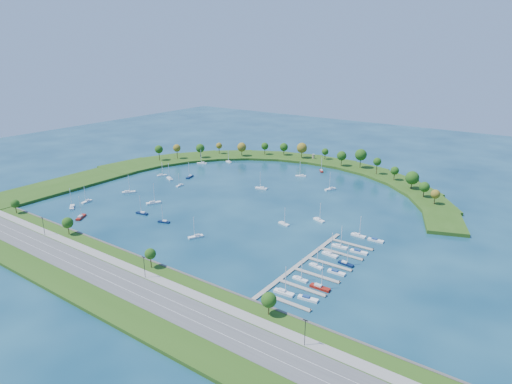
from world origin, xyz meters
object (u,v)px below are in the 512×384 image
Objects in this scene: moored_boat_12 at (229,161)px; docked_boat_5 at (336,272)px; moored_boat_14 at (164,221)px; moored_boat_17 at (180,185)px; moored_boat_13 at (153,202)px; moored_boat_15 at (321,170)px; harbor_tower at (313,156)px; docked_boat_8 at (339,246)px; docked_boat_3 at (320,287)px; moored_boat_2 at (129,192)px; docked_boat_10 at (358,235)px; moored_boat_4 at (190,176)px; moored_boat_3 at (72,207)px; docked_boat_1 at (308,298)px; moored_boat_10 at (142,213)px; docked_boat_4 at (316,265)px; moored_boat_0 at (196,236)px; docked_boat_11 at (376,240)px; docked_boat_7 at (346,263)px; docked_boat_6 at (330,254)px; docked_boat_2 at (300,278)px; dock_system at (315,267)px; moored_boat_7 at (170,178)px; moored_boat_1 at (284,223)px; moored_boat_9 at (301,176)px; moored_boat_11 at (81,217)px; moored_boat_6 at (87,201)px; moored_boat_16 at (330,189)px; moored_boat_8 at (261,188)px; moored_boat_18 at (162,175)px; moored_boat_5 at (202,163)px; moored_boat_19 at (319,219)px; docked_boat_9 at (359,252)px; docked_boat_0 at (284,292)px.

moored_boat_12 reaches higher than docked_boat_5.
moored_boat_17 is at bearing -70.52° from moored_boat_14.
moored_boat_15 is at bearing 8.05° from moored_boat_13.
harbor_tower is 181.40m from docked_boat_8.
moored_boat_15 is (22.90, -28.60, -3.15)m from harbor_tower.
moored_boat_12 is at bearing 138.27° from docked_boat_3.
docked_boat_10 is at bearing -42.69° from moored_boat_2.
docked_boat_8 is at bearing 57.61° from moored_boat_4.
moored_boat_3 reaches higher than docked_boat_1.
moored_boat_10 is 120.02m from docked_boat_4.
docked_boat_11 is (81.26, 51.63, -0.28)m from moored_boat_0.
docked_boat_7 is at bearing -95.58° from docked_boat_11.
moored_boat_0 reaches higher than harbor_tower.
docked_boat_4 is 0.86× the size of docked_boat_8.
docked_boat_6 is 1.46× the size of docked_boat_11.
moored_boat_0 is at bearing 175.76° from docked_boat_2.
docked_boat_10 is (2.62, 45.23, 0.55)m from dock_system.
docked_boat_7 is at bearing -171.54° from moored_boat_7.
docked_boat_6 reaches higher than moored_boat_1.
moored_boat_11 is at bearing 41.71° from moored_boat_9.
moored_boat_6 reaches higher than dock_system.
moored_boat_2 reaches higher than moored_boat_16.
moored_boat_17 is 157.54m from docked_boat_2.
docked_boat_8 reaches higher than moored_boat_17.
docked_boat_3 reaches higher than moored_boat_16.
moored_boat_17 is 144.48m from docked_boat_8.
moored_boat_2 is at bearing 112.31° from moored_boat_15.
moored_boat_11 is at bearing -9.67° from moored_boat_16.
docked_boat_2 is (88.24, -97.75, -0.07)m from moored_boat_8.
harbor_tower is 222.85m from docked_boat_3.
moored_boat_18 reaches higher than moored_boat_1.
docked_boat_3 is at bearing -94.22° from docked_boat_11.
moored_boat_7 is 1.20× the size of docked_boat_2.
moored_boat_17 is (-44.52, -124.86, -3.20)m from harbor_tower.
moored_boat_3 is 81.67m from moored_boat_7.
moored_boat_13 reaches higher than moored_boat_7.
moored_boat_13 reaches higher than docked_boat_6.
moored_boat_5 is 229.04m from docked_boat_1.
moored_boat_11 reaches higher than moored_boat_14.
moored_boat_18 is (-52.49, 65.76, -0.02)m from moored_boat_10.
moored_boat_7 is 135.40m from moored_boat_19.
docked_boat_8 is at bearing -49.27° from moored_boat_2.
docked_boat_11 is (12.34, 43.81, -0.24)m from docked_boat_4.
moored_boat_1 is 136.11m from moored_boat_18.
moored_boat_6 is at bearing 151.56° from moored_boat_13.
docked_boat_8 is (-10.49, 41.95, -0.03)m from docked_boat_3.
docked_boat_9 is at bearing 106.22° from moored_boat_9.
docked_boat_0 is at bearing 114.66° from moored_boat_8.
moored_boat_8 reaches higher than moored_boat_15.
docked_boat_5 is (182.94, -65.01, -0.26)m from moored_boat_18.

